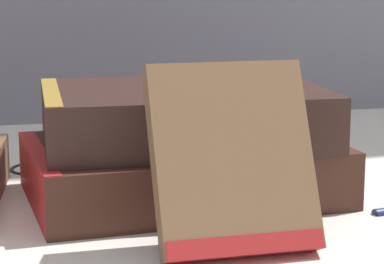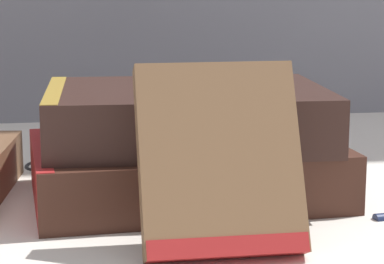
# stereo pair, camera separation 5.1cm
# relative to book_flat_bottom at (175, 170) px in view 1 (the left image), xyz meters

# --- Properties ---
(ground_plane) EXTENTS (3.00, 3.00, 0.00)m
(ground_plane) POSITION_rel_book_flat_bottom_xyz_m (-0.01, -0.02, -0.02)
(ground_plane) COLOR silver
(book_flat_bottom) EXTENTS (0.24, 0.17, 0.04)m
(book_flat_bottom) POSITION_rel_book_flat_bottom_xyz_m (0.00, 0.00, 0.00)
(book_flat_bottom) COLOR #422319
(book_flat_bottom) RESTS_ON ground_plane
(book_flat_top) EXTENTS (0.22, 0.16, 0.04)m
(book_flat_top) POSITION_rel_book_flat_bottom_xyz_m (0.00, -0.00, 0.04)
(book_flat_top) COLOR #331E19
(book_flat_top) RESTS_ON book_flat_bottom
(book_leaning_front) EXTENTS (0.10, 0.07, 0.12)m
(book_leaning_front) POSITION_rel_book_flat_bottom_xyz_m (0.01, -0.13, 0.03)
(book_leaning_front) COLOR brown
(book_leaning_front) RESTS_ON ground_plane
(pocket_watch) EXTENTS (0.06, 0.06, 0.01)m
(pocket_watch) POSITION_rel_book_flat_bottom_xyz_m (0.04, -0.02, 0.07)
(pocket_watch) COLOR silver
(pocket_watch) RESTS_ON book_flat_top
(reading_glasses) EXTENTS (0.11, 0.06, 0.00)m
(reading_glasses) POSITION_rel_book_flat_bottom_xyz_m (-0.07, 0.12, -0.02)
(reading_glasses) COLOR black
(reading_glasses) RESTS_ON ground_plane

